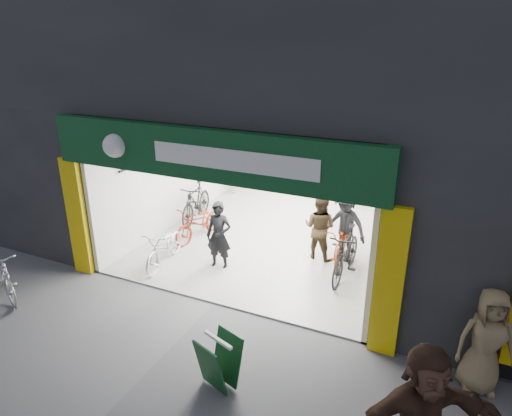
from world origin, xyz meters
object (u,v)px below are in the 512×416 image
Objects in this scene: bike_right_front at (346,254)px; bike_left_front at (165,247)px; pedestrian_near at (486,341)px; sandwich_board at (219,361)px; parked_bike at (1,273)px.

bike_left_front is at bearing -161.47° from bike_right_front.
pedestrian_near is 3.89m from sandwich_board.
parked_bike reaches higher than sandwich_board.
sandwich_board is (5.12, -0.37, -0.08)m from parked_bike.
bike_right_front is 1.11× the size of pedestrian_near.
bike_right_front is (3.86, 1.15, 0.12)m from bike_left_front.
parked_bike is at bearing -146.89° from bike_right_front.
bike_right_front is at bearing 96.81° from sandwich_board.
sandwich_board is at bearing -70.77° from parked_bike.
bike_right_front is at bearing 8.23° from bike_left_front.
sandwich_board is at bearing -52.16° from bike_left_front.
bike_left_front is 3.29m from parked_bike.
bike_left_front is at bearing -17.47° from parked_bike.
bike_right_front reaches higher than parked_bike.
bike_right_front is at bearing 122.40° from pedestrian_near.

